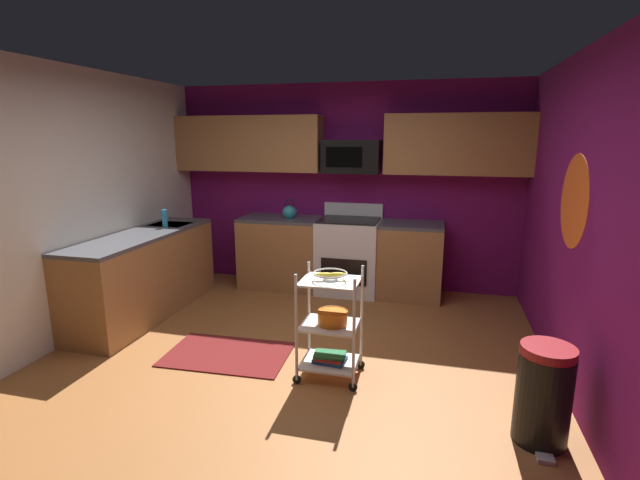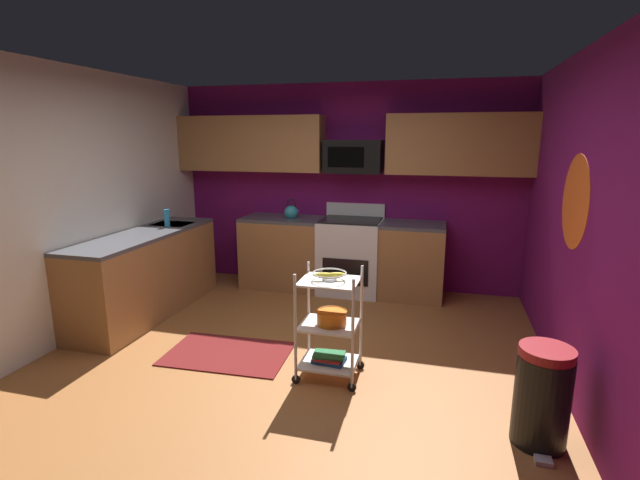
% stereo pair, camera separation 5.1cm
% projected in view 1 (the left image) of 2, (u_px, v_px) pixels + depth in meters
% --- Properties ---
extents(floor, '(4.40, 4.80, 0.04)m').
position_uv_depth(floor, '(287.00, 369.00, 3.96)').
color(floor, '#995B2D').
rests_on(floor, ground).
extents(wall_back, '(4.52, 0.06, 2.60)m').
position_uv_depth(wall_back, '(344.00, 187.00, 5.97)').
color(wall_back, '#6B1156').
rests_on(wall_back, ground).
extents(wall_left, '(0.06, 4.80, 2.60)m').
position_uv_depth(wall_left, '(53.00, 208.00, 4.21)').
color(wall_left, silver).
rests_on(wall_left, ground).
extents(wall_right, '(0.06, 4.80, 2.60)m').
position_uv_depth(wall_right, '(595.00, 232.00, 3.14)').
color(wall_right, '#6B1156').
rests_on(wall_right, ground).
extents(wall_flower_decal, '(0.00, 0.73, 0.73)m').
position_uv_depth(wall_flower_decal, '(574.00, 202.00, 3.54)').
color(wall_flower_decal, '#E5591E').
extents(counter_run, '(3.48, 2.63, 0.92)m').
position_uv_depth(counter_run, '(259.00, 263.00, 5.50)').
color(counter_run, '#9E6B3D').
rests_on(counter_run, ground).
extents(oven_range, '(0.76, 0.65, 1.10)m').
position_uv_depth(oven_range, '(349.00, 255.00, 5.81)').
color(oven_range, white).
rests_on(oven_range, ground).
extents(upper_cabinets, '(4.40, 0.33, 0.70)m').
position_uv_depth(upper_cabinets, '(339.00, 144.00, 5.67)').
color(upper_cabinets, '#9E6B3D').
extents(microwave, '(0.70, 0.39, 0.40)m').
position_uv_depth(microwave, '(352.00, 157.00, 5.64)').
color(microwave, black).
extents(rolling_cart, '(0.53, 0.40, 0.91)m').
position_uv_depth(rolling_cart, '(330.00, 325.00, 3.72)').
color(rolling_cart, silver).
rests_on(rolling_cart, ground).
extents(fruit_bowl, '(0.27, 0.27, 0.07)m').
position_uv_depth(fruit_bowl, '(330.00, 275.00, 3.63)').
color(fruit_bowl, silver).
rests_on(fruit_bowl, rolling_cart).
extents(mixing_bowl_large, '(0.25, 0.25, 0.11)m').
position_uv_depth(mixing_bowl_large, '(332.00, 317.00, 3.70)').
color(mixing_bowl_large, orange).
rests_on(mixing_bowl_large, rolling_cart).
extents(book_stack, '(0.27, 0.20, 0.07)m').
position_uv_depth(book_stack, '(330.00, 358.00, 3.78)').
color(book_stack, '#1E4C8C').
rests_on(book_stack, rolling_cart).
extents(kettle, '(0.21, 0.18, 0.26)m').
position_uv_depth(kettle, '(289.00, 212.00, 5.88)').
color(kettle, teal).
rests_on(kettle, counter_run).
extents(dish_soap_bottle, '(0.06, 0.06, 0.20)m').
position_uv_depth(dish_soap_bottle, '(165.00, 218.00, 5.29)').
color(dish_soap_bottle, '#2D8CBF').
rests_on(dish_soap_bottle, counter_run).
extents(trash_can, '(0.34, 0.42, 0.66)m').
position_uv_depth(trash_can, '(543.00, 395.00, 2.94)').
color(trash_can, black).
rests_on(trash_can, ground).
extents(floor_rug, '(1.13, 0.75, 0.01)m').
position_uv_depth(floor_rug, '(228.00, 354.00, 4.18)').
color(floor_rug, maroon).
rests_on(floor_rug, ground).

